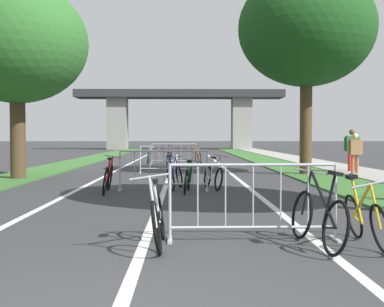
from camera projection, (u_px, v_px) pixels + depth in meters
name	position (u px, v px, depth m)	size (l,w,h in m)	color
grass_verge_left	(85.00, 160.00, 30.28)	(2.04, 64.26, 0.05)	#386B2D
grass_verge_right	(265.00, 160.00, 30.43)	(2.04, 64.26, 0.05)	#386B2D
sidewalk_path_right	(301.00, 160.00, 30.46)	(2.13, 64.26, 0.08)	#9E9B93
lane_stripe_center	(172.00, 169.00, 22.66)	(0.14, 37.17, 0.01)	silver
lane_stripe_right_lane	(225.00, 169.00, 22.69)	(0.14, 37.17, 0.01)	silver
lane_stripe_left_lane	(119.00, 169.00, 22.63)	(0.14, 37.17, 0.01)	silver
overpass_bridge	(180.00, 107.00, 57.01)	(22.30, 3.78, 6.36)	#2D2D30
tree_left_cypress_far	(17.00, 44.00, 17.07)	(4.59, 4.59, 6.39)	#4C3823
tree_right_pine_near	(307.00, 29.00, 19.10)	(4.96, 4.96, 7.44)	#4C3823
crowd_barrier_nearest	(253.00, 202.00, 7.14)	(2.32, 0.48, 1.05)	#ADADB2
crowd_barrier_second	(164.00, 171.00, 13.65)	(2.32, 0.47, 1.05)	#ADADB2
crowd_barrier_third	(170.00, 160.00, 20.18)	(2.33, 0.55, 1.05)	#ADADB2
crowd_barrier_fourth	(174.00, 154.00, 26.71)	(2.32, 0.48, 1.05)	#ADADB2
bicycle_silver_0	(158.00, 218.00, 6.74)	(0.47, 1.64, 0.98)	black
bicycle_green_1	(188.00, 178.00, 13.26)	(0.48, 1.72, 0.84)	black
bicycle_teal_2	(149.00, 157.00, 26.24)	(0.52, 1.70, 0.97)	black
bicycle_blue_3	(175.00, 176.00, 14.09)	(0.48, 1.60, 0.93)	black
bicycle_red_4	(108.00, 178.00, 13.11)	(0.45, 1.75, 0.94)	black
bicycle_purple_5	(169.00, 157.00, 26.34)	(0.51, 1.66, 0.98)	black
bicycle_black_6	(318.00, 217.00, 6.71)	(0.49, 1.77, 1.00)	black
bicycle_white_7	(213.00, 176.00, 14.13)	(0.67, 1.62, 0.96)	black
bicycle_yellow_8	(365.00, 218.00, 6.78)	(0.46, 1.61, 0.91)	black
bicycle_orange_9	(198.00, 157.00, 26.37)	(0.62, 1.62, 0.93)	black
pedestrian_in_red_jacket	(355.00, 150.00, 18.92)	(0.56, 0.28, 1.53)	olive
pedestrian_strolling	(352.00, 146.00, 20.20)	(0.61, 0.31, 1.69)	#B21E1E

